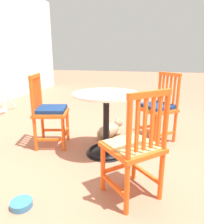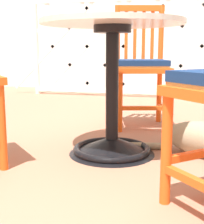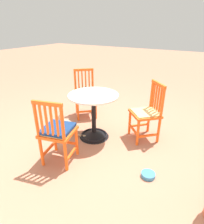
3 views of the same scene
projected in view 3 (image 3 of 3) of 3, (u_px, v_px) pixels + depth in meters
ground_plane at (107, 132)px, 3.27m from camera, size 24.00×24.00×0.00m
cafe_table at (94, 121)px, 3.04m from camera, size 0.76×0.76×0.73m
orange_chair_facing_out at (147, 113)px, 2.95m from camera, size 0.57×0.57×0.91m
orange_chair_near_fence at (85, 94)px, 3.70m from camera, size 0.56×0.56×0.91m
orange_chair_at_corner at (57, 132)px, 2.42m from camera, size 0.49×0.49×0.91m
tabby_cat at (66, 125)px, 3.32m from camera, size 0.73×0.37×0.23m
pet_water_bowl at (148, 175)px, 2.32m from camera, size 0.17×0.17×0.05m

